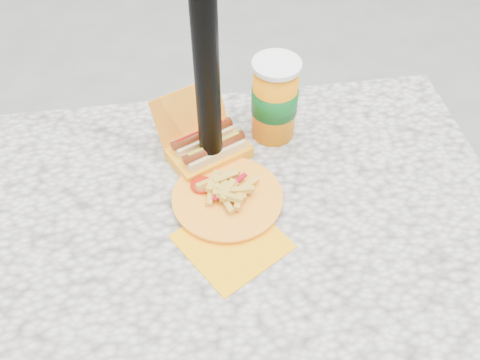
{
  "coord_description": "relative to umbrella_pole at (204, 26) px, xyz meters",
  "views": [
    {
      "loc": [
        -0.06,
        -0.67,
        1.62
      ],
      "look_at": [
        0.05,
        0.06,
        0.8
      ],
      "focal_mm": 40.0,
      "sensor_mm": 36.0,
      "label": 1
    }
  ],
  "objects": [
    {
      "name": "soda_cup",
      "position": [
        0.15,
        0.08,
        -0.25
      ],
      "size": [
        0.11,
        0.11,
        0.2
      ],
      "rotation": [
        0.0,
        0.0,
        0.0
      ],
      "color": "orange",
      "rests_on": "picnic_table"
    },
    {
      "name": "hotdog_box",
      "position": [
        -0.01,
        0.03,
        -0.32
      ],
      "size": [
        0.22,
        0.22,
        0.13
      ],
      "rotation": [
        0.0,
        0.0,
        0.43
      ],
      "color": "orange",
      "rests_on": "picnic_table"
    },
    {
      "name": "picnic_table",
      "position": [
        0.0,
        -0.16,
        -0.46
      ],
      "size": [
        1.2,
        0.8,
        0.75
      ],
      "color": "beige",
      "rests_on": "ground"
    },
    {
      "name": "umbrella_pole",
      "position": [
        0.0,
        0.0,
        0.0
      ],
      "size": [
        0.05,
        0.05,
        2.2
      ],
      "primitive_type": "cylinder",
      "color": "black",
      "rests_on": "ground"
    },
    {
      "name": "fries_plate",
      "position": [
        0.02,
        -0.12,
        -0.34
      ],
      "size": [
        0.25,
        0.35,
        0.05
      ],
      "rotation": [
        0.0,
        0.0,
        0.24
      ],
      "color": "#FFA608",
      "rests_on": "picnic_table"
    }
  ]
}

